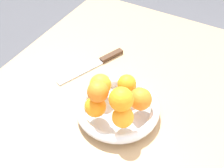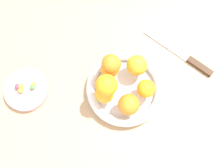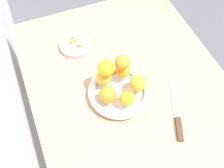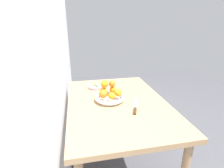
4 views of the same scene
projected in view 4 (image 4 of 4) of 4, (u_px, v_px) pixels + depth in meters
wall_back at (51, 36)px, 1.12m from camera, size 4.00×0.05×2.50m
dining_table at (117, 111)px, 1.41m from camera, size 1.10×0.76×0.74m
fruit_bowl at (110, 98)px, 1.38m from camera, size 0.24×0.24×0.04m
candy_dish at (95, 87)px, 1.64m from camera, size 0.14×0.14×0.02m
orange_0 at (112, 96)px, 1.31m from camera, size 0.05×0.05×0.05m
orange_1 at (118, 93)px, 1.36m from camera, size 0.06×0.06×0.06m
orange_2 at (113, 90)px, 1.42m from camera, size 0.06×0.06×0.06m
orange_3 at (103, 91)px, 1.41m from camera, size 0.06×0.06×0.06m
orange_4 at (103, 94)px, 1.33m from camera, size 0.06×0.06×0.06m
orange_5 at (104, 84)px, 1.38m from camera, size 0.06×0.06×0.06m
orange_6 at (112, 84)px, 1.40m from camera, size 0.06×0.06×0.06m
candy_ball_0 at (95, 84)px, 1.65m from camera, size 0.02×0.02×0.02m
candy_ball_1 at (97, 86)px, 1.62m from camera, size 0.02×0.02×0.02m
candy_ball_2 at (94, 85)px, 1.64m from camera, size 0.02×0.02×0.02m
candy_ball_3 at (98, 86)px, 1.62m from camera, size 0.02×0.02×0.02m
candy_ball_4 at (96, 85)px, 1.65m from camera, size 0.02×0.02×0.02m
knife at (136, 107)px, 1.28m from camera, size 0.25×0.12×0.01m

